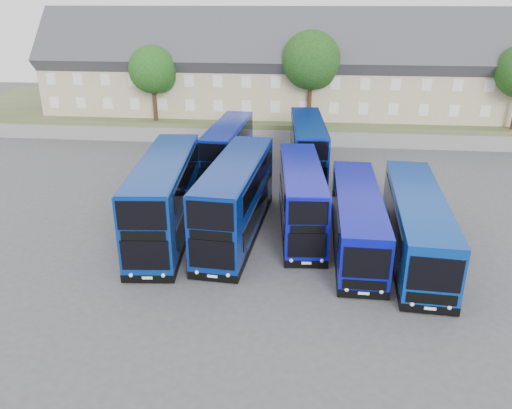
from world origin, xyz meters
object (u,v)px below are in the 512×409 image
at_px(dd_front_left, 165,199).
at_px(tree_mid, 312,62).
at_px(dd_front_mid, 236,200).
at_px(coach_east_a, 357,220).
at_px(tree_west, 154,71).

bearing_deg(dd_front_left, tree_mid, 63.69).
height_order(dd_front_mid, coach_east_a, dd_front_mid).
bearing_deg(tree_mid, coach_east_a, -82.92).
bearing_deg(tree_west, dd_front_left, -72.55).
xyz_separation_m(dd_front_left, dd_front_mid, (4.40, 0.38, -0.05)).
height_order(tree_west, tree_mid, tree_mid).
distance_m(coach_east_a, tree_mid, 24.46).
relative_size(dd_front_mid, tree_mid, 1.33).
height_order(dd_front_left, coach_east_a, dd_front_left).
distance_m(dd_front_left, coach_east_a, 11.83).
bearing_deg(dd_front_mid, tree_mid, 83.17).
distance_m(tree_west, tree_mid, 16.04).
height_order(dd_front_left, tree_mid, tree_mid).
xyz_separation_m(dd_front_left, tree_mid, (8.89, 23.11, 5.65)).
height_order(dd_front_left, dd_front_mid, dd_front_left).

